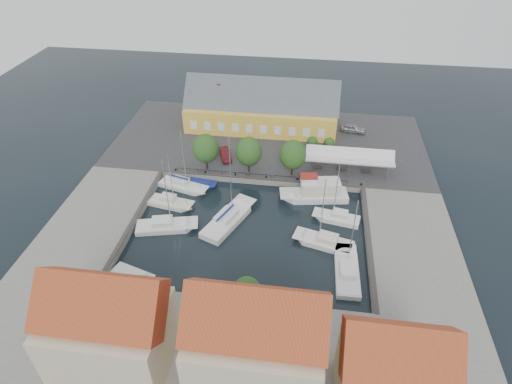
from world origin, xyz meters
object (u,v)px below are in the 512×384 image
car_red (225,154)px  west_boat_c (165,227)px  trawler (317,193)px  west_boat_a (183,186)px  warehouse (259,109)px  launch_sw (132,276)px  car_silver (353,129)px  east_boat_a (337,219)px  tent_canopy (349,157)px  launch_nw (202,184)px  east_boat_c (347,272)px  east_boat_b (325,243)px  west_boat_b (170,203)px  center_sailboat (228,220)px

car_red → west_boat_c: bearing=-127.0°
trawler → west_boat_a: 21.17m
warehouse → car_red: bearing=-107.7°
warehouse → launch_sw: warehouse is taller
car_silver → east_boat_a: east_boat_a is taller
tent_canopy → west_boat_a: size_ratio=1.28×
car_red → launch_nw: (-2.55, -6.82, -1.65)m
car_silver → launch_sw: car_silver is taller
car_red → east_boat_c: (19.98, -23.07, -1.49)m
tent_canopy → east_boat_b: 17.64m
trawler → launch_nw: bearing=176.6°
east_boat_c → launch_nw: bearing=144.2°
east_boat_c → launch_sw: size_ratio=1.92×
car_red → west_boat_a: west_boat_a is taller
west_boat_c → launch_sw: size_ratio=1.96×
west_boat_c → launch_sw: (-1.39, -9.35, -0.17)m
west_boat_a → east_boat_a: bearing=-10.8°
trawler → east_boat_b: 10.27m
west_boat_b → tent_canopy: bearing=23.4°
west_boat_b → launch_sw: (-0.49, -14.57, -0.17)m
trawler → east_boat_c: size_ratio=0.94×
warehouse → east_boat_a: warehouse is taller
car_red → east_boat_b: 24.98m
warehouse → trawler: warehouse is taller
east_boat_c → west_boat_c: bearing=168.2°
tent_canopy → center_sailboat: 22.59m
tent_canopy → east_boat_a: (-1.72, -11.65, -3.42)m
center_sailboat → west_boat_c: (-8.50, -2.53, -0.10)m
center_sailboat → east_boat_a: (15.52, 2.55, -0.10)m
east_boat_b → west_boat_a: (-22.55, 9.94, 0.01)m
warehouse → west_boat_c: 32.20m
east_boat_b → launch_sw: bearing=-158.9°
west_boat_a → launch_nw: (2.81, 1.30, -0.18)m
trawler → car_red: bearing=153.4°
warehouse → east_boat_b: size_ratio=2.56×
tent_canopy → east_boat_c: 22.24m
west_boat_c → launch_nw: west_boat_c is taller
east_boat_c → launch_sw: bearing=-171.2°
center_sailboat → launch_nw: (-5.97, 8.49, -0.27)m
east_boat_a → west_boat_b: (-24.93, 0.14, -0.00)m
east_boat_a → west_boat_b: 24.93m
car_silver → car_red: (-22.09, -12.37, -0.04)m
tent_canopy → car_silver: (1.43, 13.47, -1.90)m
trawler → west_boat_c: size_ratio=0.92×
car_silver → launch_sw: 48.82m
warehouse → car_silver: bearing=-1.2°
car_silver → east_boat_b: (-4.90, -30.43, -1.53)m
tent_canopy → west_boat_c: west_boat_c is taller
east_boat_c → launch_nw: east_boat_c is taller
west_boat_a → west_boat_b: west_boat_a is taller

